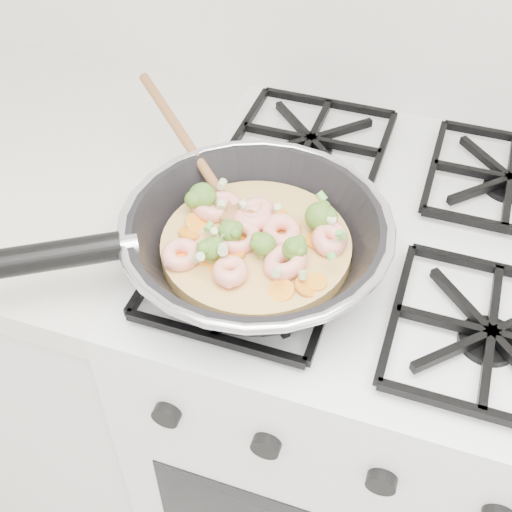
% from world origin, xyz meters
% --- Properties ---
extents(stove, '(0.60, 0.60, 0.92)m').
position_xyz_m(stove, '(0.00, 1.70, 0.46)').
color(stove, white).
rests_on(stove, ground).
extents(skillet, '(0.48, 0.41, 0.10)m').
position_xyz_m(skillet, '(-0.15, 1.57, 0.96)').
color(skillet, black).
rests_on(skillet, stove).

